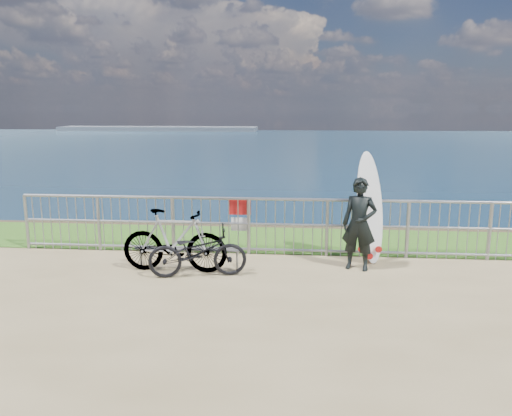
# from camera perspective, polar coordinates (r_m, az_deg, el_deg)

# --- Properties ---
(grass_strip) EXTENTS (120.00, 120.00, 0.00)m
(grass_strip) POSITION_cam_1_polar(r_m,az_deg,el_deg) (10.81, 2.43, -3.63)
(grass_strip) COLOR #2E601A
(grass_strip) RESTS_ON ground
(seascape) EXTENTS (260.00, 260.00, 5.00)m
(seascape) POSITION_cam_1_polar(r_m,az_deg,el_deg) (161.54, -10.95, 8.67)
(seascape) COLOR brown
(seascape) RESTS_ON ground
(railing) EXTENTS (10.06, 0.10, 1.13)m
(railing) POSITION_cam_1_polar(r_m,az_deg,el_deg) (9.61, 2.21, -2.03)
(railing) COLOR gray
(railing) RESTS_ON ground
(surfer) EXTENTS (0.68, 0.55, 1.63)m
(surfer) POSITION_cam_1_polar(r_m,az_deg,el_deg) (8.88, 11.73, -1.82)
(surfer) COLOR black
(surfer) RESTS_ON ground
(surfboard) EXTENTS (0.69, 0.66, 2.05)m
(surfboard) POSITION_cam_1_polar(r_m,az_deg,el_deg) (9.35, 12.89, -0.40)
(surfboard) COLOR white
(surfboard) RESTS_ON ground
(bicycle_near) EXTENTS (1.73, 0.90, 0.86)m
(bicycle_near) POSITION_cam_1_polar(r_m,az_deg,el_deg) (8.46, -6.70, -4.98)
(bicycle_near) COLOR black
(bicycle_near) RESTS_ON ground
(bicycle_far) EXTENTS (1.86, 0.59, 1.11)m
(bicycle_far) POSITION_cam_1_polar(r_m,az_deg,el_deg) (8.73, -9.31, -3.71)
(bicycle_far) COLOR black
(bicycle_far) RESTS_ON ground
(bike_rack) EXTENTS (1.91, 0.05, 0.40)m
(bike_rack) POSITION_cam_1_polar(r_m,az_deg,el_deg) (8.83, -7.72, -5.01)
(bike_rack) COLOR gray
(bike_rack) RESTS_ON ground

